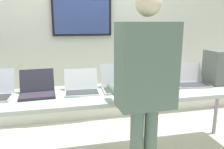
# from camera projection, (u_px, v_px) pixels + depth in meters

# --- Properties ---
(back_wall) EXTENTS (8.00, 0.11, 2.52)m
(back_wall) POSITION_uv_depth(u_px,v_px,m) (87.00, 37.00, 3.34)
(back_wall) COLOR beige
(back_wall) RESTS_ON ground
(workbench) EXTENTS (3.41, 0.70, 0.77)m
(workbench) POSITION_uv_depth(u_px,v_px,m) (101.00, 97.00, 2.39)
(workbench) COLOR #A6B0A6
(workbench) RESTS_ON ground
(equipment_box) EXTENTS (0.36, 0.30, 0.39)m
(equipment_box) POSITION_uv_depth(u_px,v_px,m) (222.00, 67.00, 2.72)
(equipment_box) COLOR #5C635D
(equipment_box) RESTS_ON workbench
(laptop_station_2) EXTENTS (0.36, 0.37, 0.23)m
(laptop_station_2) POSITION_uv_depth(u_px,v_px,m) (37.00, 90.00, 2.30)
(laptop_station_2) COLOR #22222C
(laptop_station_2) RESTS_ON workbench
(laptop_station_3) EXTENTS (0.37, 0.36, 0.22)m
(laptop_station_3) POSITION_uv_depth(u_px,v_px,m) (82.00, 87.00, 2.39)
(laptop_station_3) COLOR #B0B5B6
(laptop_station_3) RESTS_ON workbench
(laptop_station_4) EXTENTS (0.37, 0.37, 0.26)m
(laptop_station_4) POSITION_uv_depth(u_px,v_px,m) (119.00, 84.00, 2.49)
(laptop_station_4) COLOR #ADB2B5
(laptop_station_4) RESTS_ON workbench
(laptop_station_5) EXTENTS (0.36, 0.41, 0.25)m
(laptop_station_5) POSITION_uv_depth(u_px,v_px,m) (155.00, 82.00, 2.57)
(laptop_station_5) COLOR #33343B
(laptop_station_5) RESTS_ON workbench
(laptop_station_6) EXTENTS (0.41, 0.36, 0.24)m
(laptop_station_6) POSITION_uv_depth(u_px,v_px,m) (189.00, 80.00, 2.68)
(laptop_station_6) COLOR #B0AEB5
(laptop_station_6) RESTS_ON workbench
(person) EXTENTS (0.45, 0.60, 1.71)m
(person) POSITION_uv_depth(u_px,v_px,m) (145.00, 81.00, 1.79)
(person) COLOR #526959
(person) RESTS_ON ground
(paper_sheet) EXTENTS (0.24, 0.32, 0.00)m
(paper_sheet) POSITION_uv_depth(u_px,v_px,m) (91.00, 98.00, 2.19)
(paper_sheet) COLOR white
(paper_sheet) RESTS_ON workbench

